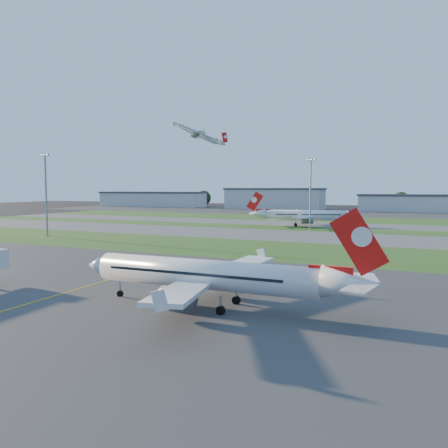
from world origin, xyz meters
The scene contains 21 objects.
ground centered at (0.00, 0.00, 0.00)m, with size 700.00×700.00×0.00m, color black.
apron_near centered at (0.00, 0.00, 0.01)m, with size 300.00×70.00×0.01m, color #333335.
grass_strip_a centered at (0.00, 52.00, 0.01)m, with size 300.00×34.00×0.01m, color #28531B.
taxiway_a centered at (0.00, 85.00, 0.01)m, with size 300.00×32.00×0.01m, color #515154.
grass_strip_b centered at (0.00, 110.00, 0.01)m, with size 300.00×18.00×0.01m, color #28531B.
taxiway_b centered at (0.00, 132.00, 0.01)m, with size 300.00×26.00×0.01m, color #515154.
grass_strip_c centered at (0.00, 165.00, 0.01)m, with size 300.00×40.00×0.01m, color #28531B.
apron_far centered at (0.00, 225.00, 0.01)m, with size 400.00×80.00×0.01m, color #333335.
yellow_line centered at (5.00, 0.00, 0.00)m, with size 0.25×60.00×0.02m, color gold.
airliner_parked centered at (26.68, -0.69, 4.05)m, with size 36.98×31.39×11.54m.
airliner_taxiing centered at (9.76, 120.99, 4.31)m, with size 38.35×32.24×12.27m.
airliner_departing centered at (-79.72, 200.78, 50.03)m, with size 30.04×26.08×11.01m.
light_mast_west centered at (-55.00, 52.00, 14.81)m, with size 3.20×0.70×25.80m.
light_mast_centre centered at (15.00, 108.00, 14.81)m, with size 3.20×0.70×25.80m.
hangar_far_west centered at (-150.00, 255.00, 6.14)m, with size 91.80×23.00×12.20m.
hangar_west centered at (-45.00, 255.00, 7.64)m, with size 71.40×23.00×15.20m.
hangar_east centered at (55.00, 255.00, 5.64)m, with size 81.60×23.00×11.20m.
tree_far_west centered at (-190.00, 268.00, 6.49)m, with size 11.00×11.00×12.00m.
tree_west centered at (-110.00, 270.00, 7.14)m, with size 12.10×12.10×13.20m.
tree_mid_west centered at (-20.00, 266.00, 5.84)m, with size 9.90×9.90×10.80m.
tree_mid_east centered at (40.00, 269.00, 6.81)m, with size 11.55×11.55×12.60m.
Camera 1 is at (50.97, -49.52, 15.07)m, focal length 35.00 mm.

